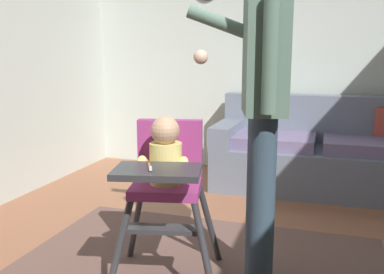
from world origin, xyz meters
TOP-DOWN VIEW (x-y plane):
  - wall_far at (0.00, 2.46)m, footprint 4.89×0.06m
  - couch at (0.49, 1.94)m, footprint 1.92×0.86m
  - high_chair at (-0.26, -0.11)m, footprint 0.72×0.81m
  - adult_standing at (0.21, 0.01)m, footprint 0.59×0.50m

SIDE VIEW (x-z plane):
  - couch at x=0.49m, z-range -0.10..0.76m
  - high_chair at x=-0.26m, z-range 0.17..1.11m
  - adult_standing at x=0.21m, z-range 0.12..1.83m
  - wall_far at x=0.00m, z-range 0.00..2.64m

